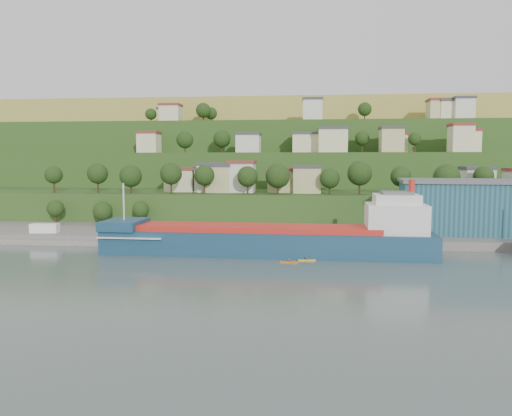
# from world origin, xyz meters

# --- Properties ---
(ground) EXTENTS (500.00, 500.00, 0.00)m
(ground) POSITION_xyz_m (0.00, 0.00, 0.00)
(ground) COLOR #4A5B58
(ground) RESTS_ON ground
(quay) EXTENTS (220.00, 26.00, 4.00)m
(quay) POSITION_xyz_m (20.00, 28.00, 0.00)
(quay) COLOR slate
(quay) RESTS_ON ground
(pebble_beach) EXTENTS (40.00, 18.00, 2.40)m
(pebble_beach) POSITION_xyz_m (-55.00, 22.00, 0.00)
(pebble_beach) COLOR slate
(pebble_beach) RESTS_ON ground
(hillside) EXTENTS (360.00, 210.51, 96.00)m
(hillside) POSITION_xyz_m (0.03, 168.70, 0.08)
(hillside) COLOR #284719
(hillside) RESTS_ON ground
(cargo_ship_near) EXTENTS (68.19, 12.54, 17.46)m
(cargo_ship_near) POSITION_xyz_m (1.60, 7.74, 2.79)
(cargo_ship_near) COLOR #143B4D
(cargo_ship_near) RESTS_ON ground
(warehouse) EXTENTS (32.75, 22.02, 12.80)m
(warehouse) POSITION_xyz_m (46.01, 30.66, 8.43)
(warehouse) COLOR #1C4354
(warehouse) RESTS_ON quay
(caravan) EXTENTS (6.70, 3.40, 3.01)m
(caravan) POSITION_xyz_m (-55.02, 19.52, 2.70)
(caravan) COLOR white
(caravan) RESTS_ON pebble_beach
(dinghy) EXTENTS (4.70, 2.70, 0.89)m
(dinghy) POSITION_xyz_m (-39.21, 19.24, 1.64)
(dinghy) COLOR silver
(dinghy) RESTS_ON pebble_beach
(kayak_orange) EXTENTS (3.43, 0.78, 0.85)m
(kayak_orange) POSITION_xyz_m (4.51, -0.55, 0.25)
(kayak_orange) COLOR orange
(kayak_orange) RESTS_ON ground
(kayak_yellow) EXTENTS (3.47, 0.96, 0.86)m
(kayak_yellow) POSITION_xyz_m (7.88, 1.69, 0.25)
(kayak_yellow) COLOR #F2AE1C
(kayak_yellow) RESTS_ON ground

